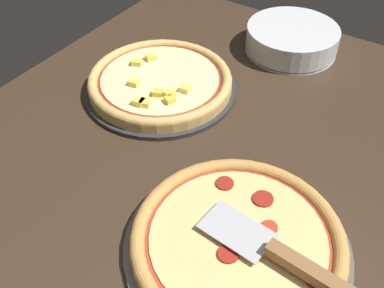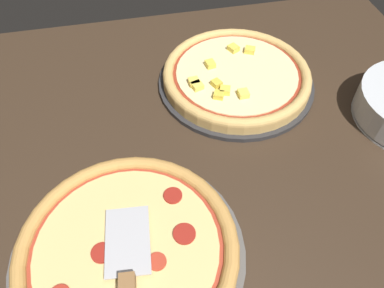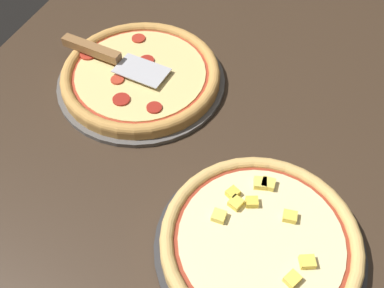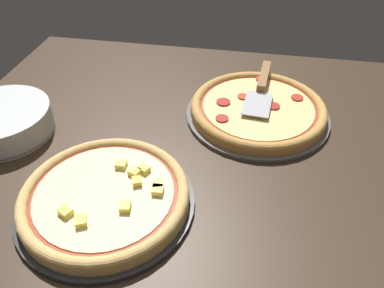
{
  "view_description": "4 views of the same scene",
  "coord_description": "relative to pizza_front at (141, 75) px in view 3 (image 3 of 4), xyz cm",
  "views": [
    {
      "loc": [
        -39.16,
        -31.13,
        60.7
      ],
      "look_at": [
        11.9,
        2.24,
        3.0
      ],
      "focal_mm": 42.0,
      "sensor_mm": 36.0,
      "label": 1
    },
    {
      "loc": [
        2.83,
        -40.16,
        55.23
      ],
      "look_at": [
        11.9,
        2.24,
        3.0
      ],
      "focal_mm": 35.0,
      "sensor_mm": 36.0,
      "label": 2
    },
    {
      "loc": [
        59.02,
        21.72,
        67.39
      ],
      "look_at": [
        11.9,
        2.24,
        3.0
      ],
      "focal_mm": 42.0,
      "sensor_mm": 36.0,
      "label": 3
    },
    {
      "loc": [
        0.84,
        63.7,
        55.06
      ],
      "look_at": [
        11.9,
        2.24,
        3.0
      ],
      "focal_mm": 35.0,
      "sensor_mm": 36.0,
      "label": 4
    }
  ],
  "objects": [
    {
      "name": "pizza_pan_back",
      "position": [
        27.14,
        34.66,
        -1.88
      ],
      "size": [
        33.95,
        33.95,
        1.0
      ],
      "primitive_type": "cylinder",
      "color": "#2D2D30",
      "rests_on": "ground_plane"
    },
    {
      "name": "serving_spatula",
      "position": [
        -0.58,
        -9.21,
        2.32
      ],
      "size": [
        7.48,
        25.21,
        2.0
      ],
      "color": "#B7B7BC",
      "rests_on": "pizza_front"
    },
    {
      "name": "pizza_back",
      "position": [
        27.1,
        34.65,
        0.22
      ],
      "size": [
        31.92,
        31.92,
        3.57
      ],
      "color": "#DBAD60",
      "rests_on": "pizza_pan_back"
    },
    {
      "name": "ground_plane",
      "position": [
        1.66,
        15.1,
        -4.18
      ],
      "size": [
        144.57,
        101.33,
        3.6
      ],
      "primitive_type": "cube",
      "color": "#38281C"
    },
    {
      "name": "pizza_pan_front",
      "position": [
        -0.01,
        0.01,
        -1.88
      ],
      "size": [
        35.68,
        35.68,
        1.0
      ],
      "primitive_type": "cylinder",
      "color": "#565451",
      "rests_on": "ground_plane"
    },
    {
      "name": "pizza_front",
      "position": [
        0.0,
        0.0,
        0.0
      ],
      "size": [
        33.54,
        33.54,
        2.89
      ],
      "color": "#C68E47",
      "rests_on": "pizza_pan_front"
    }
  ]
}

